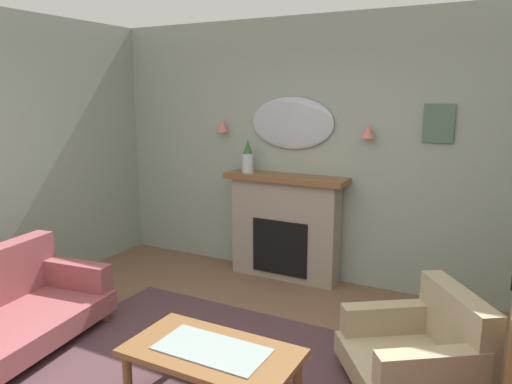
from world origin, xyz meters
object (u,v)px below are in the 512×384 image
mantel_vase_right (248,158)px  wall_sconce_left (222,126)px  wall_mirror (292,123)px  wall_sconce_right (368,131)px  fireplace (285,228)px  framed_picture (439,123)px  coffee_table (212,358)px  armchair_beside_couch (421,348)px

mantel_vase_right → wall_sconce_left: size_ratio=2.65×
wall_mirror → wall_sconce_right: size_ratio=6.86×
fireplace → wall_mirror: 1.15m
fireplace → mantel_vase_right: bearing=-176.4°
mantel_vase_right → framed_picture: (1.95, 0.18, 0.43)m
fireplace → coffee_table: (0.57, -2.36, -0.19)m
wall_mirror → wall_sconce_right: bearing=-3.4°
wall_sconce_right → framed_picture: size_ratio=0.39×
wall_sconce_left → wall_mirror: bearing=3.4°
coffee_table → mantel_vase_right: bearing=113.6°
framed_picture → wall_mirror: bearing=-179.6°
wall_sconce_right → armchair_beside_couch: wall_sconce_right is taller
framed_picture → fireplace: bearing=-174.2°
fireplace → framed_picture: 1.91m
mantel_vase_right → armchair_beside_couch: 2.78m
fireplace → mantel_vase_right: size_ratio=3.67×
fireplace → wall_sconce_right: (0.85, 0.09, 1.09)m
wall_sconce_left → coffee_table: bearing=-59.9°
fireplace → mantel_vase_right: mantel_vase_right is taller
wall_sconce_left → coffee_table: 3.11m
mantel_vase_right → coffee_table: bearing=-66.4°
wall_mirror → fireplace: bearing=-90.0°
framed_picture → coffee_table: size_ratio=0.33×
framed_picture → coffee_table: 3.01m
wall_mirror → coffee_table: bearing=-77.2°
fireplace → framed_picture: bearing=5.8°
fireplace → armchair_beside_couch: fireplace is taller
wall_mirror → wall_sconce_left: wall_mirror is taller
fireplace → coffee_table: bearing=-76.4°
fireplace → armchair_beside_couch: bearing=-40.7°
wall_mirror → armchair_beside_couch: size_ratio=0.85×
mantel_vase_right → armchair_beside_couch: mantel_vase_right is taller
wall_sconce_left → mantel_vase_right: bearing=-16.7°
wall_sconce_left → coffee_table: wall_sconce_left is taller
mantel_vase_right → wall_sconce_left: 0.54m
fireplace → mantel_vase_right: 0.88m
fireplace → wall_mirror: wall_mirror is taller
wall_mirror → coffee_table: (0.57, -2.50, -1.33)m
wall_mirror → framed_picture: 1.50m
framed_picture → coffee_table: (-0.93, -2.51, -1.37)m
framed_picture → armchair_beside_couch: (0.20, -1.62, -1.44)m
wall_mirror → armchair_beside_couch: bearing=-43.4°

